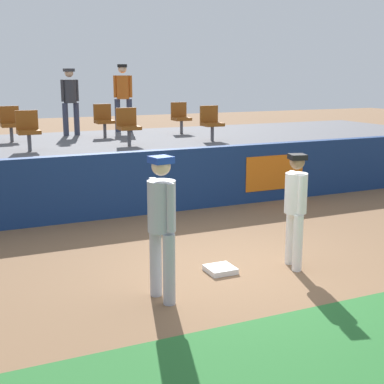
{
  "coord_description": "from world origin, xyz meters",
  "views": [
    {
      "loc": [
        -3.74,
        -6.72,
        2.82
      ],
      "look_at": [
        -0.27,
        0.9,
        1.0
      ],
      "focal_mm": 50.57,
      "sensor_mm": 36.0,
      "label": 1
    }
  ],
  "objects_px": {
    "seat_front_center": "(128,124)",
    "seat_front_left": "(28,128)",
    "player_fielder_home": "(296,203)",
    "seat_back_center": "(104,119)",
    "spectator_hooded": "(70,97)",
    "player_runner_visitor": "(162,218)",
    "seat_front_right": "(211,121)",
    "spectator_capped": "(123,93)",
    "first_base": "(220,269)",
    "seat_back_left": "(10,122)",
    "seat_back_right": "(180,116)"
  },
  "relations": [
    {
      "from": "player_fielder_home",
      "to": "seat_back_right",
      "type": "height_order",
      "value": "seat_back_right"
    },
    {
      "from": "seat_back_center",
      "to": "spectator_hooded",
      "type": "bearing_deg",
      "value": 130.36
    },
    {
      "from": "first_base",
      "to": "seat_front_left",
      "type": "relative_size",
      "value": 0.48
    },
    {
      "from": "player_runner_visitor",
      "to": "seat_front_left",
      "type": "height_order",
      "value": "seat_front_left"
    },
    {
      "from": "player_runner_visitor",
      "to": "spectator_hooded",
      "type": "xyz_separation_m",
      "value": [
        0.68,
        8.27,
        1.18
      ]
    },
    {
      "from": "player_runner_visitor",
      "to": "seat_front_right",
      "type": "xyz_separation_m",
      "value": [
        3.5,
        5.68,
        0.65
      ]
    },
    {
      "from": "first_base",
      "to": "seat_front_left",
      "type": "bearing_deg",
      "value": 110.41
    },
    {
      "from": "seat_back_right",
      "to": "spectator_capped",
      "type": "height_order",
      "value": "spectator_capped"
    },
    {
      "from": "first_base",
      "to": "seat_front_center",
      "type": "relative_size",
      "value": 0.48
    },
    {
      "from": "player_fielder_home",
      "to": "seat_front_left",
      "type": "bearing_deg",
      "value": -136.12
    },
    {
      "from": "player_runner_visitor",
      "to": "spectator_capped",
      "type": "height_order",
      "value": "spectator_capped"
    },
    {
      "from": "seat_front_center",
      "to": "spectator_capped",
      "type": "relative_size",
      "value": 0.45
    },
    {
      "from": "first_base",
      "to": "seat_back_left",
      "type": "distance_m",
      "value": 7.41
    },
    {
      "from": "seat_back_center",
      "to": "spectator_capped",
      "type": "bearing_deg",
      "value": 51.97
    },
    {
      "from": "seat_back_left",
      "to": "player_fielder_home",
      "type": "bearing_deg",
      "value": -66.2
    },
    {
      "from": "seat_back_left",
      "to": "seat_front_center",
      "type": "distance_m",
      "value": 2.95
    },
    {
      "from": "first_base",
      "to": "seat_front_center",
      "type": "height_order",
      "value": "seat_front_center"
    },
    {
      "from": "seat_back_left",
      "to": "spectator_capped",
      "type": "distance_m",
      "value": 3.4
    },
    {
      "from": "seat_back_center",
      "to": "seat_back_left",
      "type": "bearing_deg",
      "value": -180.0
    },
    {
      "from": "first_base",
      "to": "seat_front_left",
      "type": "height_order",
      "value": "seat_front_left"
    },
    {
      "from": "seat_front_center",
      "to": "player_fielder_home",
      "type": "bearing_deg",
      "value": -81.33
    },
    {
      "from": "seat_back_left",
      "to": "spectator_capped",
      "type": "height_order",
      "value": "spectator_capped"
    },
    {
      "from": "seat_front_left",
      "to": "spectator_capped",
      "type": "xyz_separation_m",
      "value": [
        3.0,
        2.92,
        0.6
      ]
    },
    {
      "from": "first_base",
      "to": "spectator_capped",
      "type": "relative_size",
      "value": 0.22
    },
    {
      "from": "first_base",
      "to": "seat_front_right",
      "type": "distance_m",
      "value": 5.89
    },
    {
      "from": "seat_back_left",
      "to": "spectator_hooded",
      "type": "height_order",
      "value": "spectator_hooded"
    },
    {
      "from": "seat_front_left",
      "to": "seat_back_center",
      "type": "bearing_deg",
      "value": 40.34
    },
    {
      "from": "seat_back_right",
      "to": "seat_back_center",
      "type": "distance_m",
      "value": 2.13
    },
    {
      "from": "player_fielder_home",
      "to": "seat_back_center",
      "type": "height_order",
      "value": "seat_back_center"
    },
    {
      "from": "seat_front_right",
      "to": "seat_front_center",
      "type": "bearing_deg",
      "value": 180.0
    },
    {
      "from": "spectator_hooded",
      "to": "player_runner_visitor",
      "type": "bearing_deg",
      "value": 74.42
    },
    {
      "from": "seat_back_center",
      "to": "seat_front_center",
      "type": "bearing_deg",
      "value": -87.93
    },
    {
      "from": "player_runner_visitor",
      "to": "seat_front_center",
      "type": "relative_size",
      "value": 2.21
    },
    {
      "from": "seat_front_left",
      "to": "spectator_hooded",
      "type": "bearing_deg",
      "value": 60.63
    },
    {
      "from": "seat_front_left",
      "to": "spectator_hooded",
      "type": "xyz_separation_m",
      "value": [
        1.45,
        2.58,
        0.53
      ]
    },
    {
      "from": "seat_back_left",
      "to": "seat_front_center",
      "type": "height_order",
      "value": "same"
    },
    {
      "from": "first_base",
      "to": "seat_back_center",
      "type": "relative_size",
      "value": 0.48
    },
    {
      "from": "spectator_capped",
      "to": "spectator_hooded",
      "type": "bearing_deg",
      "value": 33.96
    },
    {
      "from": "spectator_hooded",
      "to": "seat_front_center",
      "type": "bearing_deg",
      "value": 94.89
    },
    {
      "from": "spectator_hooded",
      "to": "spectator_capped",
      "type": "height_order",
      "value": "spectator_capped"
    },
    {
      "from": "player_fielder_home",
      "to": "seat_back_right",
      "type": "distance_m",
      "value": 7.31
    },
    {
      "from": "seat_front_center",
      "to": "seat_front_left",
      "type": "distance_m",
      "value": 2.18
    },
    {
      "from": "seat_front_right",
      "to": "spectator_hooded",
      "type": "xyz_separation_m",
      "value": [
        -2.83,
        2.58,
        0.53
      ]
    },
    {
      "from": "player_runner_visitor",
      "to": "seat_front_center",
      "type": "bearing_deg",
      "value": 156.78
    },
    {
      "from": "seat_front_right",
      "to": "seat_back_right",
      "type": "bearing_deg",
      "value": 91.04
    },
    {
      "from": "player_fielder_home",
      "to": "seat_front_left",
      "type": "distance_m",
      "value": 6.19
    },
    {
      "from": "player_fielder_home",
      "to": "seat_back_left",
      "type": "distance_m",
      "value": 7.87
    },
    {
      "from": "seat_front_center",
      "to": "seat_back_left",
      "type": "bearing_deg",
      "value": 142.47
    },
    {
      "from": "seat_back_right",
      "to": "seat_front_center",
      "type": "xyz_separation_m",
      "value": [
        -2.06,
        -1.8,
        0.0
      ]
    },
    {
      "from": "seat_front_right",
      "to": "player_runner_visitor",
      "type": "bearing_deg",
      "value": -121.66
    }
  ]
}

